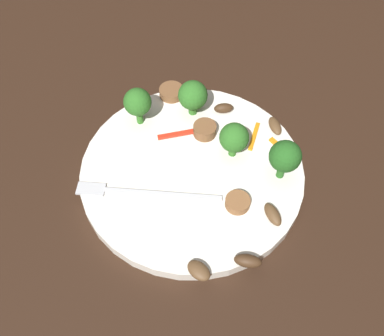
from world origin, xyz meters
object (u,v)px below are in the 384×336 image
broccoli_floret_1 (193,96)px  pepper_strip_2 (254,136)px  broccoli_floret_0 (234,138)px  broccoli_floret_3 (285,157)px  pepper_strip_0 (283,149)px  pepper_strip_3 (178,134)px  sausage_slice_1 (205,130)px  sausage_slice_2 (238,202)px  mushroom_4 (199,271)px  fork (138,192)px  mushroom_2 (248,261)px  mushroom_0 (224,108)px  plate (192,172)px  mushroom_3 (273,214)px  mushroom_1 (275,126)px  broccoli_floret_2 (138,103)px  sausage_slice_0 (171,92)px

broccoli_floret_1 → pepper_strip_2: (-0.09, 0.00, -0.03)m
broccoli_floret_0 → broccoli_floret_3: bearing=177.8°
pepper_strip_0 → pepper_strip_3: (0.13, 0.04, 0.00)m
sausage_slice_1 → sausage_slice_2: size_ratio=1.03×
mushroom_4 → pepper_strip_2: (0.02, -0.20, -0.00)m
pepper_strip_2 → fork: bearing=58.8°
sausage_slice_2 → pepper_strip_3: bearing=-27.5°
mushroom_2 → mushroom_0: bearing=-57.3°
sausage_slice_2 → mushroom_0: 0.15m
plate → broccoli_floret_1: broccoli_floret_1 is taller
mushroom_0 → mushroom_2: 0.23m
mushroom_3 → mushroom_4: (0.04, 0.10, -0.00)m
pepper_strip_0 → pepper_strip_2: bearing=-3.1°
mushroom_0 → mushroom_2: (-0.12, 0.19, -0.00)m
fork → pepper_strip_3: bearing=-112.5°
broccoli_floret_1 → mushroom_2: (-0.16, 0.17, -0.03)m
broccoli_floret_3 → mushroom_2: bearing=95.5°
mushroom_0 → fork: bearing=79.0°
broccoli_floret_1 → mushroom_1: bearing=-166.5°
sausage_slice_1 → pepper_strip_0: sausage_slice_1 is taller
mushroom_0 → pepper_strip_2: bearing=158.5°
broccoli_floret_2 → mushroom_0: bearing=-142.3°
broccoli_floret_2 → mushroom_1: broccoli_floret_2 is taller
plate → broccoli_floret_3: 0.12m
pepper_strip_0 → fork: bearing=48.0°
sausage_slice_1 → pepper_strip_2: 0.07m
broccoli_floret_3 → mushroom_1: (0.04, -0.07, -0.03)m
broccoli_floret_0 → mushroom_1: 0.08m
mushroom_2 → pepper_strip_3: 0.20m
broccoli_floret_0 → broccoli_floret_3: broccoli_floret_3 is taller
mushroom_3 → pepper_strip_3: (0.16, -0.06, -0.00)m
broccoli_floret_0 → mushroom_4: 0.17m
pepper_strip_0 → broccoli_floret_2: bearing=13.8°
sausage_slice_0 → mushroom_2: 0.28m
broccoli_floret_0 → sausage_slice_0: size_ratio=1.49×
pepper_strip_0 → mushroom_4: bearing=84.7°
sausage_slice_0 → sausage_slice_2: bearing=143.0°
plate → mushroom_3: (-0.12, 0.02, 0.01)m
broccoli_floret_1 → mushroom_0: (-0.04, -0.02, -0.03)m
sausage_slice_1 → pepper_strip_3: (0.03, 0.02, -0.01)m
broccoli_floret_0 → mushroom_4: size_ratio=1.81×
pepper_strip_2 → pepper_strip_3: bearing=26.3°
broccoli_floret_0 → pepper_strip_0: (-0.06, -0.04, -0.03)m
pepper_strip_2 → plate: bearing=59.6°
broccoli_floret_0 → mushroom_3: size_ratio=1.65×
plate → broccoli_floret_1: bearing=-62.3°
broccoli_floret_3 → pepper_strip_3: 0.15m
broccoli_floret_1 → mushroom_3: bearing=147.7°
pepper_strip_2 → broccoli_floret_0: bearing=70.2°
sausage_slice_1 → sausage_slice_2: sausage_slice_1 is taller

